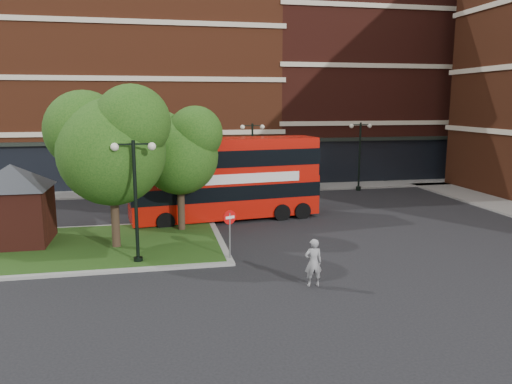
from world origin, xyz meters
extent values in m
plane|color=black|center=(0.00, 0.00, 0.00)|extent=(120.00, 120.00, 0.00)
cube|color=slate|center=(0.00, 16.50, 0.06)|extent=(44.00, 3.00, 0.12)
cube|color=#652D18|center=(-8.00, 24.00, 7.00)|extent=(26.00, 12.00, 14.00)
cube|color=#471911|center=(14.00, 24.00, 8.00)|extent=(18.00, 12.00, 16.00)
cube|color=gray|center=(-8.00, 3.00, 0.06)|extent=(12.60, 7.60, 0.12)
cube|color=#19380F|center=(-8.00, 3.00, 0.07)|extent=(12.00, 7.00, 0.15)
cube|color=#471911|center=(-11.00, 4.00, 1.40)|extent=(3.00, 3.00, 2.50)
cone|color=#23262B|center=(-11.00, 4.00, 3.20)|extent=(6.51, 6.51, 1.10)
cylinder|color=#2D2116|center=(-6.50, 2.50, 1.96)|extent=(0.36, 0.36, 3.92)
sphere|color=#174110|center=(-6.50, 2.50, 4.34)|extent=(4.60, 4.60, 4.60)
sphere|color=#174110|center=(-7.65, 3.19, 5.25)|extent=(3.45, 3.45, 3.45)
sphere|color=#174110|center=(-5.58, 2.04, 5.60)|extent=(3.22, 3.22, 3.22)
cylinder|color=#2D2116|center=(-3.50, 5.00, 1.74)|extent=(0.36, 0.36, 3.47)
sphere|color=#174110|center=(-3.50, 5.00, 3.84)|extent=(3.80, 3.80, 3.80)
sphere|color=#174110|center=(-4.45, 5.57, 4.65)|extent=(2.85, 2.85, 2.85)
sphere|color=#174110|center=(-2.74, 4.62, 4.96)|extent=(2.66, 2.66, 2.66)
cylinder|color=black|center=(-5.50, 0.20, 2.50)|extent=(0.14, 0.14, 5.00)
cylinder|color=black|center=(-5.50, 0.20, 0.15)|extent=(0.36, 0.36, 0.30)
cube|color=black|center=(-5.50, 0.20, 4.85)|extent=(1.40, 0.06, 0.06)
sphere|color=#F2EACC|center=(-6.20, 0.20, 4.75)|extent=(0.32, 0.32, 0.32)
sphere|color=#F2EACC|center=(-4.80, 0.20, 4.75)|extent=(0.32, 0.32, 0.32)
cylinder|color=black|center=(2.00, 14.50, 2.50)|extent=(0.14, 0.14, 5.00)
cylinder|color=black|center=(2.00, 14.50, 0.15)|extent=(0.36, 0.36, 0.30)
cube|color=black|center=(2.00, 14.50, 4.85)|extent=(1.40, 0.06, 0.06)
sphere|color=#F2EACC|center=(1.30, 14.50, 4.75)|extent=(0.32, 0.32, 0.32)
sphere|color=#F2EACC|center=(2.70, 14.50, 4.75)|extent=(0.32, 0.32, 0.32)
cylinder|color=black|center=(10.00, 14.50, 2.50)|extent=(0.14, 0.14, 5.00)
cylinder|color=black|center=(10.00, 14.50, 0.15)|extent=(0.36, 0.36, 0.30)
cube|color=black|center=(10.00, 14.50, 4.85)|extent=(1.40, 0.06, 0.06)
sphere|color=#F2EACC|center=(9.30, 14.50, 4.75)|extent=(0.32, 0.32, 0.32)
sphere|color=#F2EACC|center=(10.70, 14.50, 4.75)|extent=(0.32, 0.32, 0.32)
cube|color=#B11007|center=(-0.95, 7.26, 1.41)|extent=(10.58, 3.71, 1.98)
cube|color=#B11007|center=(-0.95, 7.26, 3.39)|extent=(10.47, 3.67, 1.98)
cube|color=black|center=(-0.95, 7.26, 3.49)|extent=(10.58, 3.71, 0.89)
cube|color=silver|center=(-0.79, 6.07, 2.45)|extent=(7.70, 1.07, 0.52)
imported|color=gray|center=(0.66, -3.50, 0.87)|extent=(0.65, 0.44, 1.73)
imported|color=#AFB2B6|center=(-0.51, 16.00, 0.66)|extent=(4.00, 1.87, 1.32)
imported|color=white|center=(5.12, 15.87, 0.70)|extent=(4.24, 1.53, 1.39)
cylinder|color=slate|center=(-1.80, -0.03, 1.00)|extent=(0.07, 0.07, 2.01)
cylinder|color=red|center=(-1.80, -0.03, 1.83)|extent=(0.55, 0.29, 0.58)
cube|color=white|center=(-1.80, -0.03, 1.83)|extent=(0.39, 0.21, 0.11)
camera|label=1|loc=(-4.69, -19.63, 6.45)|focal=35.00mm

